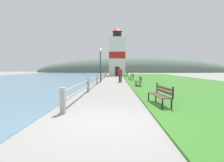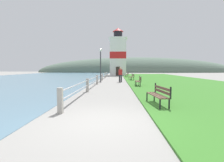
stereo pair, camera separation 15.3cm
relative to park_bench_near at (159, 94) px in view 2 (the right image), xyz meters
The scene contains 12 objects.
ground_plane 3.46m from the park_bench_near, 134.15° to the right, with size 160.00×160.00×0.00m, color gray.
grass_verge 16.24m from the park_bench_near, 70.98° to the left, with size 12.00×53.40×0.06m.
water_strip 22.58m from the park_bench_near, 137.16° to the left, with size 24.00×85.43×0.01m.
seawall_railing 13.76m from the park_bench_near, 106.69° to the left, with size 0.18×29.44×0.95m.
park_bench_near is the anchor object (origin of this frame).
park_bench_midway 8.36m from the park_bench_near, 89.17° to the left, with size 0.57×1.82×0.94m.
park_bench_far 16.42m from the park_bench_near, 89.43° to the left, with size 0.58×2.00×0.94m.
park_bench_by_lighthouse 24.69m from the park_bench_near, 90.09° to the left, with size 0.52×1.92×0.94m.
lighthouse 32.80m from the park_bench_near, 93.03° to the left, with size 4.12×4.12×10.72m.
person_strolling 13.07m from the park_bench_near, 96.52° to the left, with size 0.46×0.27×1.80m.
lamp_post 13.32m from the park_bench_near, 106.82° to the left, with size 0.36×0.36×3.96m.
distant_hillside 63.40m from the park_bench_near, 84.91° to the left, with size 80.00×16.00×12.00m.
Camera 2 is at (0.53, -5.29, 1.67)m, focal length 28.00 mm.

